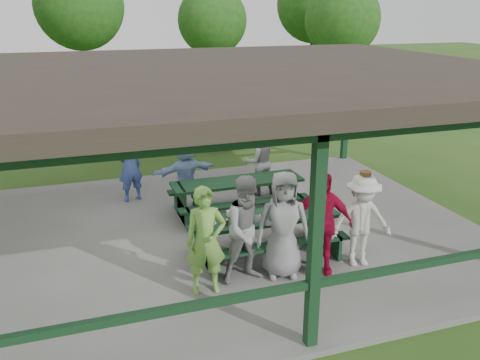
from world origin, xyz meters
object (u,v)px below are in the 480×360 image
object	(u,v)px
contestant_green	(206,241)
contestant_white_fedora	(361,220)
picnic_table_near	(266,230)
contestant_red	(321,223)
contestant_grey_mid	(283,225)
spectator_blue	(130,166)
picnic_table_far	(237,192)
contestant_grey_left	(249,230)
spectator_grey	(259,162)
farm_trailer	(114,122)
pickup_truck	(167,118)
spectator_lblue	(186,174)

from	to	relation	value
contestant_green	contestant_white_fedora	size ratio (longest dim) A/B	1.02
picnic_table_near	contestant_red	distance (m)	1.15
contestant_grey_mid	spectator_blue	world-z (taller)	contestant_grey_mid
picnic_table_far	contestant_grey_left	distance (m)	2.88
contestant_grey_left	spectator_grey	xyz separation A→B (m)	(1.58, 3.75, -0.10)
contestant_white_fedora	spectator_grey	xyz separation A→B (m)	(-0.41, 3.86, -0.03)
spectator_grey	picnic_table_near	bearing A→B (deg)	70.27
picnic_table_near	picnic_table_far	bearing A→B (deg)	86.57
contestant_red	farm_trailer	bearing A→B (deg)	122.89
contestant_grey_mid	pickup_truck	world-z (taller)	contestant_grey_mid
picnic_table_far	contestant_green	size ratio (longest dim) A/B	1.62
contestant_green	contestant_grey_mid	world-z (taller)	contestant_grey_mid
picnic_table_near	spectator_blue	size ratio (longest dim) A/B	1.60
picnic_table_far	pickup_truck	world-z (taller)	pickup_truck
spectator_blue	spectator_grey	size ratio (longest dim) A/B	1.03
contestant_red	spectator_blue	bearing A→B (deg)	139.99
picnic_table_far	contestant_grey_mid	distance (m)	2.81
contestant_grey_mid	picnic_table_near	bearing A→B (deg)	103.78
contestant_green	contestant_grey_left	xyz separation A→B (m)	(0.74, 0.13, 0.03)
contestant_grey_mid	spectator_blue	size ratio (longest dim) A/B	1.10
contestant_red	spectator_blue	size ratio (longest dim) A/B	1.08
contestant_green	contestant_grey_mid	bearing A→B (deg)	10.92
contestant_red	contestant_white_fedora	distance (m)	0.79
contestant_white_fedora	picnic_table_far	bearing A→B (deg)	125.05
contestant_green	spectator_blue	size ratio (longest dim) A/B	1.06
contestant_green	picnic_table_far	bearing A→B (deg)	69.45
picnic_table_far	contestant_red	world-z (taller)	contestant_red
picnic_table_near	contestant_grey_left	bearing A→B (deg)	-128.53
spectator_blue	farm_trailer	xyz separation A→B (m)	(0.17, 5.79, -0.21)
picnic_table_far	contestant_white_fedora	xyz separation A→B (m)	(1.28, -2.86, 0.35)
spectator_grey	farm_trailer	xyz separation A→B (m)	(-2.78, 6.30, -0.19)
picnic_table_far	contestant_red	bearing A→B (deg)	-80.37
picnic_table_far	farm_trailer	xyz separation A→B (m)	(-1.92, 7.29, 0.13)
picnic_table_near	spectator_lblue	bearing A→B (deg)	107.33
picnic_table_far	spectator_blue	xyz separation A→B (m)	(-2.08, 1.50, 0.34)
picnic_table_near	contestant_grey_mid	world-z (taller)	contestant_grey_mid
contestant_grey_mid	spectator_lblue	world-z (taller)	contestant_grey_mid
contestant_grey_left	spectator_lblue	world-z (taller)	contestant_grey_left
contestant_red	contestant_white_fedora	bearing A→B (deg)	20.96
contestant_white_fedora	spectator_lblue	xyz separation A→B (m)	(-2.24, 3.58, -0.05)
contestant_white_fedora	spectator_blue	size ratio (longest dim) A/B	1.04
spectator_lblue	pickup_truck	size ratio (longest dim) A/B	0.27
picnic_table_far	farm_trailer	bearing A→B (deg)	104.72
contestant_red	farm_trailer	distance (m)	10.46
contestant_green	contestant_red	distance (m)	1.95
farm_trailer	spectator_lblue	bearing A→B (deg)	-83.55
picnic_table_far	contestant_grey_left	bearing A→B (deg)	-104.65
spectator_grey	pickup_truck	xyz separation A→B (m)	(-1.03, 6.00, -0.10)
contestant_white_fedora	pickup_truck	distance (m)	9.97
contestant_grey_left	contestant_grey_mid	bearing A→B (deg)	-6.93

